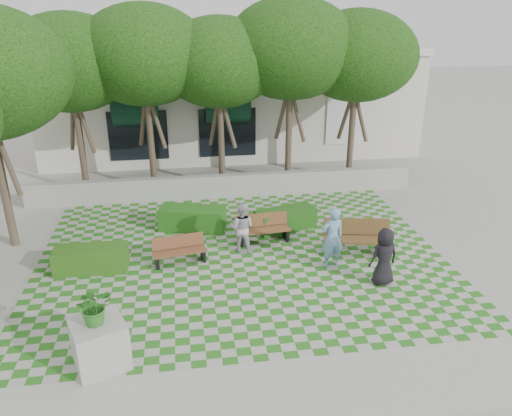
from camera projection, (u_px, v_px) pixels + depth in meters
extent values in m
plane|color=gray|center=(246.00, 275.00, 14.05)|extent=(90.00, 90.00, 0.00)
plane|color=#2B721E|center=(242.00, 258.00, 14.96)|extent=(12.00, 12.00, 0.00)
cube|color=#9E9B93|center=(278.00, 395.00, 9.76)|extent=(16.00, 2.00, 0.01)
cube|color=#9E9B93|center=(225.00, 186.00, 19.54)|extent=(15.00, 0.36, 0.90)
cube|color=#533A1C|center=(357.00, 239.00, 15.04)|extent=(2.07, 0.98, 0.07)
cube|color=#533A1C|center=(356.00, 226.00, 15.19)|extent=(1.98, 0.52, 0.50)
cube|color=black|center=(327.00, 246.00, 15.17)|extent=(0.21, 0.56, 0.49)
cube|color=black|center=(386.00, 247.00, 15.10)|extent=(0.21, 0.56, 0.49)
cube|color=brown|center=(263.00, 230.00, 15.83)|extent=(1.73, 0.68, 0.06)
cube|color=brown|center=(262.00, 220.00, 15.95)|extent=(1.69, 0.29, 0.42)
cube|color=black|center=(240.00, 239.00, 15.74)|extent=(0.14, 0.48, 0.41)
cube|color=black|center=(286.00, 233.00, 16.09)|extent=(0.14, 0.48, 0.41)
cube|color=brown|center=(180.00, 252.00, 14.54)|extent=(1.59, 0.72, 0.05)
cube|color=brown|center=(178.00, 241.00, 14.65)|extent=(1.53, 0.37, 0.38)
cube|color=black|center=(157.00, 261.00, 14.41)|extent=(0.16, 0.43, 0.37)
cube|color=black|center=(203.00, 254.00, 14.81)|extent=(0.16, 0.43, 0.37)
cube|color=#1B4913|center=(285.00, 219.00, 16.78)|extent=(2.16, 1.37, 0.70)
cube|color=#1E5416|center=(192.00, 218.00, 16.78)|extent=(2.33, 1.44, 0.76)
cube|color=#255216|center=(91.00, 259.00, 14.19)|extent=(2.04, 0.88, 0.71)
cube|color=#9E9B93|center=(100.00, 344.00, 10.40)|extent=(1.34, 1.34, 1.04)
imported|color=#2E7223|center=(94.00, 306.00, 10.05)|extent=(0.91, 0.85, 0.81)
imported|color=#6C9AC5|center=(332.00, 238.00, 14.18)|extent=(0.72, 0.53, 1.83)
imported|color=black|center=(384.00, 257.00, 13.35)|extent=(0.87, 0.64, 1.62)
imported|color=silver|center=(242.00, 228.00, 15.13)|extent=(0.92, 0.82, 1.56)
cylinder|color=#47382B|center=(81.00, 148.00, 19.53)|extent=(0.26, 0.26, 3.64)
ellipsoid|color=#1E4C11|center=(70.00, 62.00, 18.29)|extent=(4.80, 4.80, 3.60)
cylinder|color=#47382B|center=(151.00, 143.00, 19.88)|extent=(0.26, 0.26, 3.81)
ellipsoid|color=#1E4C11|center=(144.00, 55.00, 18.58)|extent=(5.00, 5.00, 3.75)
cylinder|color=#47382B|center=(221.00, 143.00, 20.31)|extent=(0.26, 0.26, 3.58)
ellipsoid|color=#1E4C11|center=(219.00, 62.00, 19.09)|extent=(4.60, 4.60, 3.45)
cylinder|color=#47382B|center=(289.00, 137.00, 20.64)|extent=(0.26, 0.26, 3.92)
ellipsoid|color=#1E4C11|center=(291.00, 48.00, 19.30)|extent=(5.20, 5.20, 3.90)
cylinder|color=#47382B|center=(351.00, 137.00, 21.06)|extent=(0.26, 0.26, 3.70)
ellipsoid|color=#1E4C11|center=(357.00, 56.00, 19.80)|extent=(4.80, 4.80, 3.60)
cylinder|color=#47382B|center=(4.00, 188.00, 15.09)|extent=(0.26, 0.26, 3.81)
cube|color=beige|center=(229.00, 97.00, 26.21)|extent=(18.00, 8.00, 5.00)
cube|color=white|center=(237.00, 55.00, 21.60)|extent=(18.00, 0.30, 0.30)
cube|color=black|center=(344.00, 116.00, 23.35)|extent=(1.40, 0.10, 2.40)
cylinder|color=#0E3522|center=(135.00, 104.00, 21.72)|extent=(3.00, 1.80, 1.80)
cube|color=black|center=(138.00, 136.00, 22.25)|extent=(2.60, 0.08, 2.20)
cylinder|color=#0E3522|center=(227.00, 102.00, 22.28)|extent=(3.00, 1.80, 1.80)
cube|color=black|center=(227.00, 132.00, 22.81)|extent=(2.60, 0.08, 2.20)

